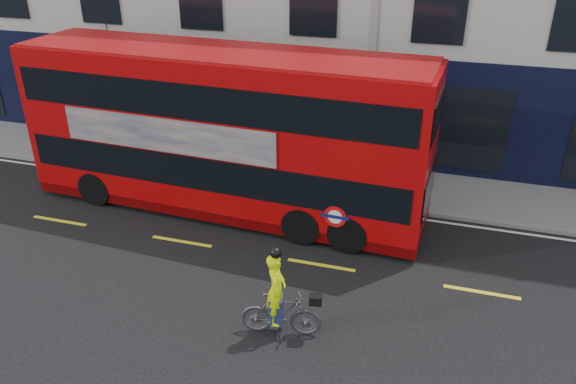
% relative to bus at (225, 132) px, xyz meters
% --- Properties ---
extents(ground, '(120.00, 120.00, 0.00)m').
position_rel_bus_xyz_m(ground, '(3.52, -3.80, -2.48)').
color(ground, black).
rests_on(ground, ground).
extents(pavement, '(60.00, 3.00, 0.12)m').
position_rel_bus_xyz_m(pavement, '(3.52, 2.70, -2.42)').
color(pavement, slate).
rests_on(pavement, ground).
extents(kerb, '(60.00, 0.12, 0.13)m').
position_rel_bus_xyz_m(kerb, '(3.52, 1.20, -2.42)').
color(kerb, slate).
rests_on(kerb, ground).
extents(road_edge_line, '(58.00, 0.10, 0.01)m').
position_rel_bus_xyz_m(road_edge_line, '(3.52, 0.90, -2.48)').
color(road_edge_line, silver).
rests_on(road_edge_line, ground).
extents(lane_dashes, '(58.00, 0.12, 0.01)m').
position_rel_bus_xyz_m(lane_dashes, '(3.52, -2.30, -2.48)').
color(lane_dashes, yellow).
rests_on(lane_dashes, ground).
extents(bus, '(12.14, 3.34, 4.85)m').
position_rel_bus_xyz_m(bus, '(0.00, 0.00, 0.00)').
color(bus, '#A90608').
rests_on(bus, ground).
extents(cyclist, '(1.82, 0.80, 2.21)m').
position_rel_bus_xyz_m(cyclist, '(3.26, -5.09, -1.75)').
color(cyclist, '#484B4E').
rests_on(cyclist, ground).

